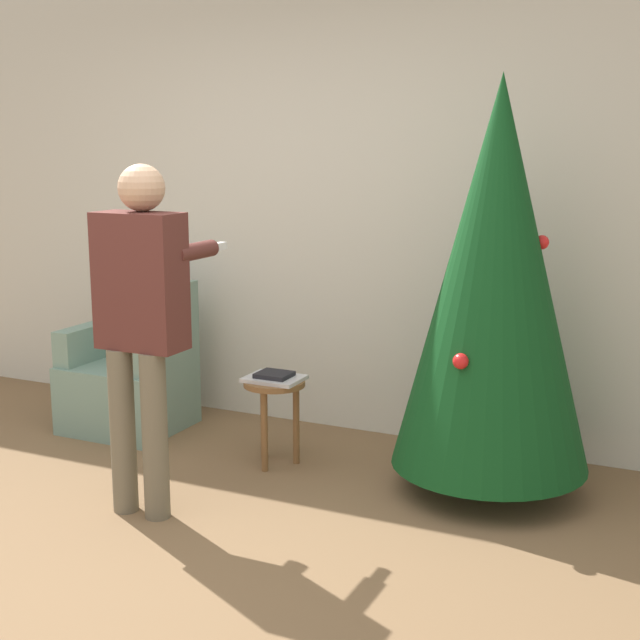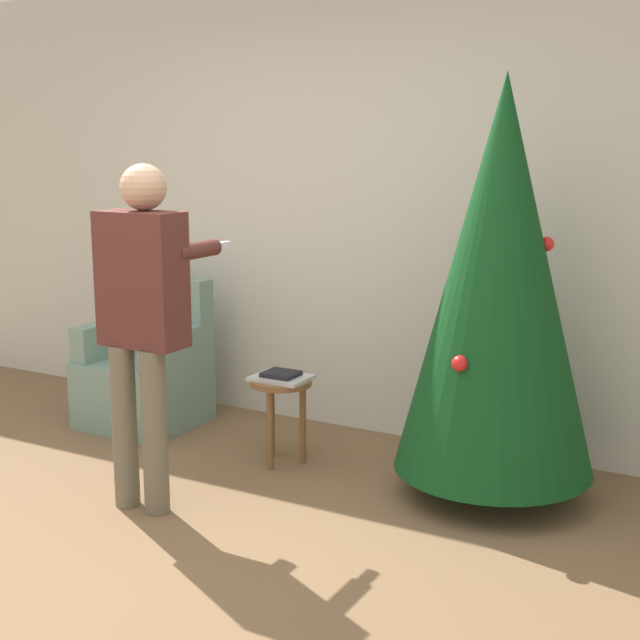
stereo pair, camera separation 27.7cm
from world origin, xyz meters
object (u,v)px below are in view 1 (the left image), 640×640
christmas_tree (495,276)px  person_standing (141,310)px  side_stool (275,398)px  armchair (132,375)px

christmas_tree → person_standing: bearing=-146.8°
person_standing → side_stool: size_ratio=3.46×
armchair → side_stool: size_ratio=1.90×
christmas_tree → armchair: 2.39m
person_standing → side_stool: 1.03m
armchair → side_stool: armchair is taller
armchair → person_standing: size_ratio=0.55×
armchair → side_stool: 1.13m
christmas_tree → person_standing: size_ratio=1.25×
person_standing → christmas_tree: bearing=33.2°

